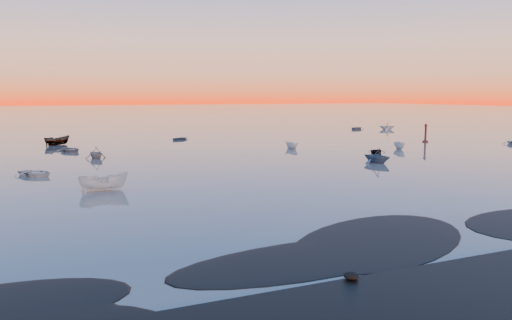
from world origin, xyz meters
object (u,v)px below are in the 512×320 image
boat_near_right (377,163)px  channel_marker (426,134)px  boat_near_center (104,190)px  boat_near_left (36,176)px

boat_near_right → channel_marker: bearing=-160.3°
boat_near_center → boat_near_left: bearing=26.6°
boat_near_left → boat_near_right: boat_near_right is taller
boat_near_right → channel_marker: (25.30, 19.21, 1.40)m
boat_near_center → boat_near_right: 33.90m
boat_near_left → boat_near_center: (5.57, -11.14, 0.00)m
boat_near_center → channel_marker: bearing=-67.6°
boat_near_center → channel_marker: (58.84, 24.15, 1.40)m
boat_near_right → channel_marker: size_ratio=1.12×
boat_near_right → channel_marker: channel_marker is taller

